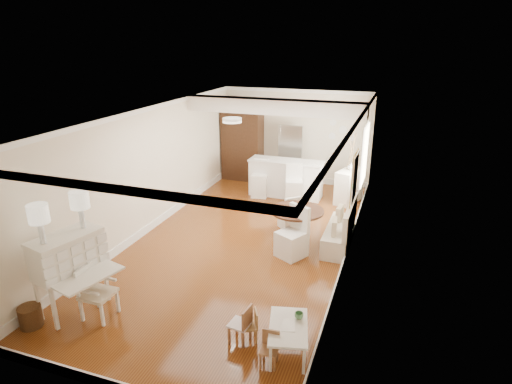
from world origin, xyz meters
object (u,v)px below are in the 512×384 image
Objects in this scene: fridge at (302,156)px; sideboard at (349,186)px; secretary_bureau at (71,273)px; kids_table at (288,339)px; breakfast_counter at (286,178)px; pantry_cabinet at (242,143)px; slip_chair_near at (292,232)px; kids_chair_c at (269,350)px; slip_chair_far at (289,212)px; wicker_basket at (30,316)px; dining_table at (297,227)px; gustavian_armchair at (98,293)px; bar_stool_left at (260,179)px; kids_chair_a at (249,326)px; bar_stool_right at (294,186)px; kids_chair_b at (240,323)px.

fridge reaches higher than sideboard.
sideboard is at bearing -32.04° from fridge.
secretary_bureau is 3.57m from kids_table.
breakfast_counter is 0.89× the size of pantry_cabinet.
slip_chair_near is at bearing -79.06° from fridge.
kids_chair_c is 4.52m from slip_chair_far.
breakfast_counter is at bearing -158.95° from sideboard.
slip_chair_near is at bearing -82.85° from sideboard.
dining_table is at bearing 52.49° from wicker_basket.
gustavian_armchair is 0.82× the size of bar_stool_left.
kids_table is at bearing 10.70° from wicker_basket.
kids_chair_a is (2.94, 0.22, -0.42)m from secretary_bureau.
kids_chair_a is at bearing -97.52° from bar_stool_right.
wicker_basket is at bearing -177.61° from kids_chair_c.
gustavian_armchair is 6.48m from breakfast_counter.
pantry_cabinet reaches higher than bar_stool_left.
bar_stool_right is (-0.62, 5.54, 0.25)m from kids_chair_b.
wicker_basket is 3.38m from kids_chair_a.
pantry_cabinet is (0.10, 7.41, 0.48)m from secretary_bureau.
dining_table is at bearing -70.07° from breakfast_counter.
slip_chair_near is at bearing -85.39° from dining_table.
pantry_cabinet is 1.28× the size of fridge.
bar_stool_left is 1.65m from fridge.
breakfast_counter is 1.14× the size of fridge.
bar_stool_left reaches higher than kids_table.
slip_chair_far is at bearing -72.62° from breakfast_counter.
wicker_basket is at bearing -109.14° from bar_stool_left.
gustavian_armchair is 6.09m from bar_stool_left.
breakfast_counter is (2.15, 6.90, 0.34)m from wicker_basket.
bar_stool_left is at bearing 112.28° from kids_table.
kids_chair_b is 4.11m from slip_chair_far.
sideboard is at bearing -25.46° from gustavian_armchair.
pantry_cabinet is at bearing 2.87° from gustavian_armchair.
secretary_bureau is 0.66× the size of breakfast_counter.
secretary_bureau is 7.42m from pantry_cabinet.
fridge is (-0.81, 3.84, 0.51)m from dining_table.
secretary_bureau reaches higher than wicker_basket.
sideboard is (3.54, 6.42, -0.22)m from secretary_bureau.
bar_stool_left is (-1.31, 1.77, 0.12)m from slip_chair_far.
kids_table is 8.08m from pantry_cabinet.
kids_chair_c is 7.70m from fridge.
dining_table is at bearing -89.29° from bar_stool_right.
kids_chair_b reaches higher than kids_chair_a.
sideboard reaches higher than kids_table.
pantry_cabinet is at bearing 174.26° from kids_chair_a.
breakfast_counter is (-1.06, 3.40, -0.01)m from slip_chair_near.
secretary_bureau is 6.14m from bar_stool_left.
fridge is at bearing -166.35° from kids_chair_b.
slip_chair_far reaches higher than kids_table.
bar_stool_right is (-1.35, 5.54, 0.33)m from kids_table.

